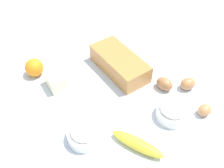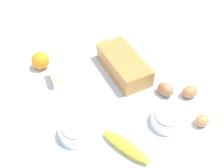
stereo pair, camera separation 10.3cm
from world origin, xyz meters
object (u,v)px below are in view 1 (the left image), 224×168
object	(u,v)px
egg_beside_bowl	(205,110)
banana	(137,144)
orange_fruit	(34,67)
egg_near_butter	(188,84)
egg_loose	(165,84)
sugar_bowl	(85,133)
flour_bowl	(173,111)
butter_block	(56,81)
loaf_pan	(119,63)

from	to	relation	value
egg_beside_bowl	banana	bearing A→B (deg)	-91.13
orange_fruit	egg_near_butter	xyz separation A→B (m)	(0.39, 0.51, -0.01)
banana	egg_loose	xyz separation A→B (m)	(-0.17, 0.25, 0.01)
sugar_bowl	banana	xyz separation A→B (m)	(0.12, 0.14, -0.01)
sugar_bowl	banana	size ratio (longest dim) A/B	0.64
orange_fruit	egg_loose	world-z (taller)	orange_fruit
flour_bowl	butter_block	xyz separation A→B (m)	(-0.36, -0.31, 0.00)
banana	loaf_pan	bearing A→B (deg)	157.96
egg_near_butter	egg_loose	bearing A→B (deg)	-118.82
loaf_pan	flour_bowl	world-z (taller)	loaf_pan
flour_bowl	banana	distance (m)	0.19
sugar_bowl	egg_beside_bowl	xyz separation A→B (m)	(0.12, 0.43, -0.01)
banana	orange_fruit	distance (m)	0.55
banana	egg_beside_bowl	distance (m)	0.30
egg_near_butter	egg_loose	world-z (taller)	egg_loose
loaf_pan	butter_block	bearing A→B (deg)	-104.41
egg_beside_bowl	loaf_pan	bearing A→B (deg)	-157.62
sugar_bowl	egg_loose	bearing A→B (deg)	98.47
orange_fruit	flour_bowl	bearing A→B (deg)	37.77
butter_block	egg_beside_bowl	distance (m)	0.59
flour_bowl	sugar_bowl	xyz separation A→B (m)	(-0.07, -0.32, 0.00)
egg_loose	flour_bowl	bearing A→B (deg)	-26.32
butter_block	egg_loose	bearing A→B (deg)	58.82
sugar_bowl	egg_near_butter	bearing A→B (deg)	91.36
orange_fruit	egg_near_butter	distance (m)	0.65
loaf_pan	flour_bowl	bearing A→B (deg)	1.49
banana	orange_fruit	xyz separation A→B (m)	(-0.52, -0.18, 0.02)
flour_bowl	egg_loose	world-z (taller)	flour_bowl
egg_loose	butter_block	bearing A→B (deg)	-121.18
butter_block	egg_beside_bowl	world-z (taller)	butter_block
sugar_bowl	butter_block	bearing A→B (deg)	178.87
sugar_bowl	egg_near_butter	distance (m)	0.47
butter_block	egg_loose	xyz separation A→B (m)	(0.23, 0.38, -0.00)
sugar_bowl	butter_block	world-z (taller)	sugar_bowl
butter_block	egg_loose	world-z (taller)	butter_block
banana	egg_beside_bowl	size ratio (longest dim) A/B	3.33
loaf_pan	egg_near_butter	distance (m)	0.30
flour_bowl	sugar_bowl	world-z (taller)	sugar_bowl
flour_bowl	egg_beside_bowl	size ratio (longest dim) A/B	2.11
egg_near_butter	egg_beside_bowl	bearing A→B (deg)	-14.91
loaf_pan	banana	world-z (taller)	loaf_pan
egg_near_butter	egg_beside_bowl	xyz separation A→B (m)	(0.13, -0.04, -0.00)
orange_fruit	egg_beside_bowl	world-z (taller)	orange_fruit
flour_bowl	egg_beside_bowl	distance (m)	0.12
banana	egg_near_butter	xyz separation A→B (m)	(-0.13, 0.33, 0.01)
banana	butter_block	bearing A→B (deg)	-162.02
sugar_bowl	egg_near_butter	world-z (taller)	sugar_bowl
egg_near_butter	egg_loose	size ratio (longest dim) A/B	0.93
banana	egg_near_butter	world-z (taller)	egg_near_butter
butter_block	egg_loose	distance (m)	0.44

